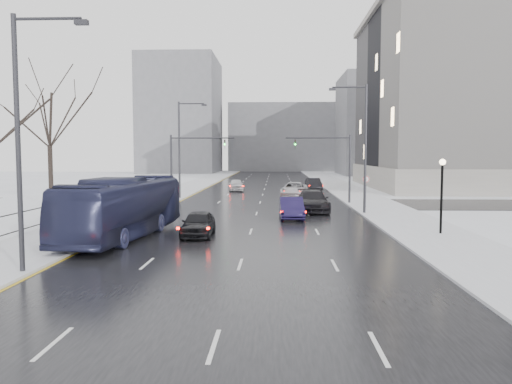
# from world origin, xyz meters

# --- Properties ---
(road) EXTENTS (16.00, 150.00, 0.04)m
(road) POSITION_xyz_m (0.00, 60.00, 0.02)
(road) COLOR black
(road) RESTS_ON ground
(cross_road) EXTENTS (130.00, 10.00, 0.04)m
(cross_road) POSITION_xyz_m (0.00, 48.00, 0.02)
(cross_road) COLOR black
(cross_road) RESTS_ON ground
(sidewalk_left) EXTENTS (5.00, 150.00, 0.16)m
(sidewalk_left) POSITION_xyz_m (-10.50, 60.00, 0.08)
(sidewalk_left) COLOR silver
(sidewalk_left) RESTS_ON ground
(sidewalk_right) EXTENTS (5.00, 150.00, 0.16)m
(sidewalk_right) POSITION_xyz_m (10.50, 60.00, 0.08)
(sidewalk_right) COLOR silver
(sidewalk_right) RESTS_ON ground
(park_strip) EXTENTS (14.00, 150.00, 0.12)m
(park_strip) POSITION_xyz_m (-20.00, 60.00, 0.06)
(park_strip) COLOR white
(park_strip) RESTS_ON ground
(tree_park_e) EXTENTS (9.45, 9.45, 13.50)m
(tree_park_e) POSITION_xyz_m (-18.20, 44.00, 0.00)
(tree_park_e) COLOR black
(tree_park_e) RESTS_ON ground
(iron_fence) EXTENTS (0.06, 70.00, 1.30)m
(iron_fence) POSITION_xyz_m (-13.00, 30.00, 0.91)
(iron_fence) COLOR black
(iron_fence) RESTS_ON sidewalk_left
(streetlight_r_mid) EXTENTS (2.95, 0.25, 10.00)m
(streetlight_r_mid) POSITION_xyz_m (8.17, 40.00, 5.62)
(streetlight_r_mid) COLOR #2D2D33
(streetlight_r_mid) RESTS_ON ground
(streetlight_l_near) EXTENTS (2.95, 0.25, 10.00)m
(streetlight_l_near) POSITION_xyz_m (-8.17, 20.00, 5.62)
(streetlight_l_near) COLOR #2D2D33
(streetlight_l_near) RESTS_ON ground
(streetlight_l_far) EXTENTS (2.95, 0.25, 10.00)m
(streetlight_l_far) POSITION_xyz_m (-8.17, 52.00, 5.62)
(streetlight_l_far) COLOR #2D2D33
(streetlight_l_far) RESTS_ON ground
(lamppost_r_mid) EXTENTS (0.36, 0.36, 4.28)m
(lamppost_r_mid) POSITION_xyz_m (11.00, 30.00, 2.94)
(lamppost_r_mid) COLOR black
(lamppost_r_mid) RESTS_ON sidewalk_right
(mast_signal_right) EXTENTS (6.10, 0.33, 6.50)m
(mast_signal_right) POSITION_xyz_m (7.33, 48.00, 4.11)
(mast_signal_right) COLOR #2D2D33
(mast_signal_right) RESTS_ON ground
(mast_signal_left) EXTENTS (6.10, 0.33, 6.50)m
(mast_signal_left) POSITION_xyz_m (-7.33, 48.00, 4.11)
(mast_signal_left) COLOR #2D2D33
(mast_signal_left) RESTS_ON ground
(no_uturn_sign) EXTENTS (0.60, 0.06, 2.70)m
(no_uturn_sign) POSITION_xyz_m (9.20, 44.00, 2.30)
(no_uturn_sign) COLOR #2D2D33
(no_uturn_sign) RESTS_ON sidewalk_right
(bldg_far_right) EXTENTS (24.00, 20.00, 22.00)m
(bldg_far_right) POSITION_xyz_m (28.00, 115.00, 11.00)
(bldg_far_right) COLOR slate
(bldg_far_right) RESTS_ON ground
(bldg_far_left) EXTENTS (18.00, 22.00, 28.00)m
(bldg_far_left) POSITION_xyz_m (-22.00, 125.00, 14.00)
(bldg_far_left) COLOR slate
(bldg_far_left) RESTS_ON ground
(bldg_far_center) EXTENTS (30.00, 18.00, 18.00)m
(bldg_far_center) POSITION_xyz_m (4.00, 140.00, 9.00)
(bldg_far_center) COLOR slate
(bldg_far_center) RESTS_ON ground
(bus) EXTENTS (4.03, 12.38, 3.39)m
(bus) POSITION_xyz_m (-7.00, 28.58, 1.73)
(bus) COLOR #242746
(bus) RESTS_ON road
(sedan_center_near) EXTENTS (1.78, 4.27, 1.44)m
(sedan_center_near) POSITION_xyz_m (-2.91, 29.20, 0.76)
(sedan_center_near) COLOR black
(sedan_center_near) RESTS_ON road
(sedan_right_near) EXTENTS (1.80, 4.77, 1.56)m
(sedan_right_near) POSITION_xyz_m (2.63, 37.02, 0.82)
(sedan_right_near) COLOR #1C143E
(sedan_right_near) RESTS_ON road
(sedan_right_cross) EXTENTS (3.34, 5.99, 1.58)m
(sedan_right_cross) POSITION_xyz_m (3.50, 55.40, 0.83)
(sedan_right_cross) COLOR silver
(sedan_right_cross) RESTS_ON road
(sedan_right_far) EXTENTS (2.58, 5.98, 1.71)m
(sedan_right_far) POSITION_xyz_m (4.50, 41.59, 0.90)
(sedan_right_far) COLOR black
(sedan_right_far) RESTS_ON road
(sedan_center_far) EXTENTS (2.26, 4.65, 1.53)m
(sedan_center_far) POSITION_xyz_m (-3.50, 63.67, 0.80)
(sedan_center_far) COLOR silver
(sedan_center_far) RESTS_ON road
(sedan_right_distant) EXTENTS (2.02, 4.87, 1.57)m
(sedan_right_distant) POSITION_xyz_m (6.30, 64.76, 0.82)
(sedan_right_distant) COLOR black
(sedan_right_distant) RESTS_ON road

